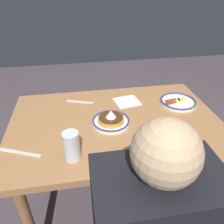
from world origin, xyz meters
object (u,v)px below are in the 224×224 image
at_px(plate_center_pancakes, 178,102).
at_px(paper_napkin, 127,102).
at_px(butter_knife, 19,153).
at_px(plate_near_main, 111,120).
at_px(drinking_glass, 72,147).
at_px(fork_near, 160,152).
at_px(fork_far, 80,102).

relative_size(plate_center_pancakes, paper_napkin, 1.47).
bearing_deg(butter_knife, plate_near_main, -160.26).
height_order(plate_near_main, butter_knife, plate_near_main).
bearing_deg(paper_napkin, drinking_glass, 52.05).
height_order(plate_near_main, plate_center_pancakes, plate_near_main).
bearing_deg(plate_near_main, butter_knife, 19.74).
relative_size(paper_napkin, fork_near, 0.77).
bearing_deg(drinking_glass, paper_napkin, -127.95).
relative_size(plate_near_main, fork_near, 1.06).
bearing_deg(butter_knife, plate_center_pancakes, -161.37).
height_order(plate_near_main, paper_napkin, plate_near_main).
xyz_separation_m(fork_near, fork_far, (0.34, -0.53, 0.00)).
bearing_deg(fork_far, fork_near, 122.77).
relative_size(plate_near_main, fork_far, 1.19).
distance_m(plate_near_main, paper_napkin, 0.26).
relative_size(plate_near_main, drinking_glass, 1.49).
bearing_deg(fork_near, butter_knife, -9.61).
xyz_separation_m(drinking_glass, butter_knife, (0.24, -0.07, -0.06)).
height_order(plate_near_main, fork_far, plate_near_main).
bearing_deg(drinking_glass, fork_far, -96.20).
distance_m(drinking_glass, paper_napkin, 0.57).
bearing_deg(drinking_glass, plate_near_main, -132.06).
distance_m(plate_center_pancakes, paper_napkin, 0.32).
xyz_separation_m(plate_near_main, fork_near, (-0.18, 0.27, -0.02)).
xyz_separation_m(paper_napkin, fork_near, (-0.04, 0.49, 0.00)).
bearing_deg(plate_center_pancakes, plate_near_main, 17.50).
distance_m(plate_near_main, fork_far, 0.30).
bearing_deg(fork_near, drinking_glass, -5.30).
bearing_deg(butter_knife, paper_napkin, -147.42).
xyz_separation_m(paper_napkin, butter_knife, (0.59, 0.38, 0.00)).
relative_size(plate_near_main, butter_knife, 1.00).
distance_m(plate_near_main, butter_knife, 0.48).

